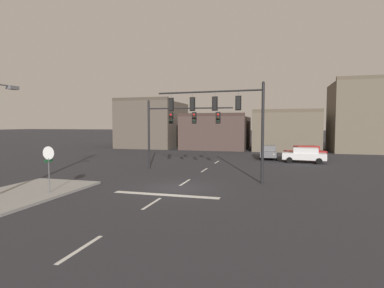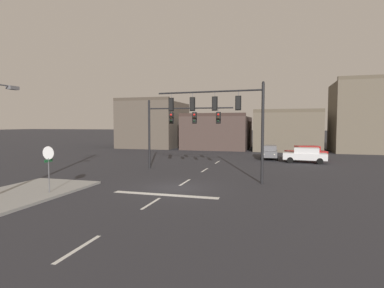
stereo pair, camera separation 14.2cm
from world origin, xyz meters
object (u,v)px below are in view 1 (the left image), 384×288
object	(u,v)px
signal_mast_near_side	(224,112)
car_lot_nearside	(304,155)
signal_mast_far_side	(176,123)
stop_sign	(49,158)
car_lot_middle	(269,152)
car_lot_farside	(305,152)

from	to	relation	value
signal_mast_near_side	car_lot_nearside	world-z (taller)	signal_mast_near_side
signal_mast_far_side	signal_mast_near_side	bearing A→B (deg)	-41.55
car_lot_nearside	signal_mast_near_side	bearing A→B (deg)	-117.11
signal_mast_far_side	stop_sign	world-z (taller)	signal_mast_far_side
signal_mast_near_side	stop_sign	distance (m)	11.76
signal_mast_near_side	car_lot_middle	bearing A→B (deg)	79.88
stop_sign	car_lot_middle	bearing A→B (deg)	62.44
car_lot_nearside	car_lot_middle	xyz separation A→B (m)	(-3.78, 2.71, 0.00)
signal_mast_far_side	stop_sign	distance (m)	12.38
car_lot_farside	stop_sign	bearing A→B (deg)	-124.82
signal_mast_near_side	car_lot_farside	world-z (taller)	signal_mast_near_side
signal_mast_near_side	car_lot_nearside	bearing A→B (deg)	62.89
signal_mast_far_side	car_lot_middle	world-z (taller)	signal_mast_far_side
car_lot_nearside	car_lot_middle	size ratio (longest dim) A/B	1.02
car_lot_farside	signal_mast_near_side	bearing A→B (deg)	-113.54
signal_mast_near_side	car_lot_middle	xyz separation A→B (m)	(2.77, 15.49, -4.11)
signal_mast_near_side	signal_mast_far_side	size ratio (longest dim) A/B	1.01
signal_mast_near_side	stop_sign	bearing A→B (deg)	-141.99
car_lot_middle	car_lot_farside	size ratio (longest dim) A/B	0.95
stop_sign	car_lot_nearside	distance (m)	25.21
signal_mast_near_side	car_lot_nearside	size ratio (longest dim) A/B	1.73
car_lot_middle	car_lot_farside	distance (m)	4.12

